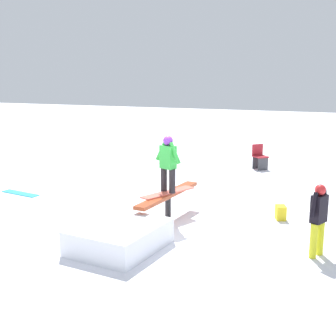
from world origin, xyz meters
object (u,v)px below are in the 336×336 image
(rail_feature, at_px, (168,197))
(main_rider_on_rail, at_px, (168,165))
(bystander_black, at_px, (318,216))
(backpack_on_snow, at_px, (281,213))
(folding_chair, at_px, (260,158))
(loose_snowboard_cyan, at_px, (20,193))

(rail_feature, xyz_separation_m, main_rider_on_rail, (0.00, 0.00, 0.77))
(bystander_black, xyz_separation_m, backpack_on_snow, (2.03, 0.90, -0.63))
(rail_feature, relative_size, bystander_black, 1.82)
(backpack_on_snow, bearing_deg, folding_chair, 175.94)
(bystander_black, relative_size, backpack_on_snow, 4.17)
(loose_snowboard_cyan, relative_size, folding_chair, 1.41)
(loose_snowboard_cyan, height_order, backpack_on_snow, backpack_on_snow)
(main_rider_on_rail, distance_m, loose_snowboard_cyan, 5.05)
(main_rider_on_rail, bearing_deg, loose_snowboard_cyan, 105.82)
(bystander_black, relative_size, loose_snowboard_cyan, 1.14)
(bystander_black, distance_m, loose_snowboard_cyan, 8.45)
(main_rider_on_rail, bearing_deg, bystander_black, -81.55)
(bystander_black, bearing_deg, backpack_on_snow, 51.65)
(bystander_black, height_order, loose_snowboard_cyan, bystander_black)
(loose_snowboard_cyan, height_order, folding_chair, folding_chair)
(main_rider_on_rail, distance_m, bystander_black, 3.59)
(rail_feature, relative_size, folding_chair, 2.93)
(folding_chair, distance_m, backpack_on_snow, 5.72)
(rail_feature, height_order, bystander_black, bystander_black)
(loose_snowboard_cyan, relative_size, backpack_on_snow, 3.66)
(main_rider_on_rail, relative_size, loose_snowboard_cyan, 1.19)
(bystander_black, bearing_deg, folding_chair, 44.52)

